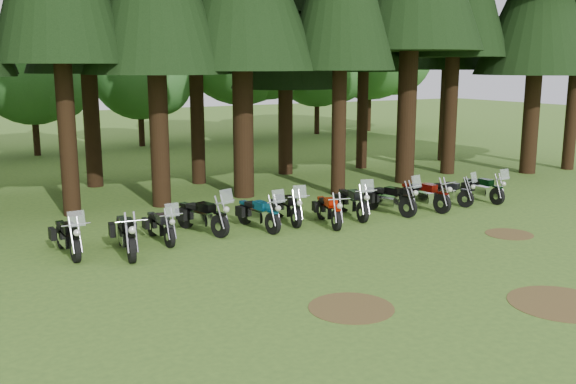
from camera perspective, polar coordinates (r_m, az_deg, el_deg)
name	(u,v)px	position (r m, az deg, el deg)	size (l,w,h in m)	color
ground	(402,261)	(16.82, 10.09, -6.07)	(120.00, 120.00, 0.00)	#3B5E22
decid_3	(37,73)	(37.84, -21.39, 9.82)	(6.12, 5.95, 7.65)	black
decid_4	(144,74)	(40.42, -12.66, 10.16)	(5.93, 5.76, 7.41)	black
decid_5	(248,44)	(42.35, -3.59, 12.96)	(8.45, 8.21, 10.56)	black
decid_6	(323,61)	(46.69, 3.10, 11.55)	(7.06, 6.86, 8.82)	black
decid_7	(376,47)	(49.21, 7.86, 12.63)	(8.44, 8.20, 10.55)	black
dirt_patch_0	(351,308)	(13.59, 5.64, -10.19)	(1.80, 1.80, 0.01)	#4C3D1E
dirt_patch_1	(509,234)	(20.23, 19.07, -3.55)	(1.40, 1.40, 0.01)	#4C3D1E
dirt_patch_2	(561,303)	(14.92, 23.11, -9.09)	(2.20, 2.20, 0.01)	#4C3D1E
motorcycle_0	(68,238)	(17.92, -18.98, -3.88)	(0.43, 2.23, 1.40)	black
motorcycle_1	(126,236)	(17.60, -14.18, -3.77)	(0.48, 2.41, 0.98)	black
motorcycle_2	(161,227)	(18.59, -11.26, -3.05)	(0.39, 2.06, 1.30)	black
motorcycle_3	(202,217)	(19.33, -7.62, -2.20)	(0.97, 2.32, 1.48)	black
motorcycle_4	(258,214)	(19.62, -2.64, -1.99)	(0.57, 2.23, 1.40)	black
motorcycle_5	(288,208)	(20.44, -0.04, -1.45)	(0.61, 2.22, 1.39)	black
motorcycle_6	(329,211)	(20.19, 3.63, -1.69)	(0.67, 2.11, 0.87)	black
motorcycle_7	(353,203)	(21.24, 5.78, -0.96)	(0.74, 2.31, 1.45)	black
motorcycle_8	(389,200)	(21.91, 8.99, -0.67)	(0.78, 2.31, 1.45)	black
motorcycle_9	(424,196)	(22.76, 11.99, -0.36)	(0.44, 2.28, 0.93)	black
motorcycle_10	(448,193)	(23.76, 14.03, -0.07)	(0.89, 2.01, 1.28)	black
motorcycle_11	(482,189)	(24.70, 16.89, 0.24)	(0.40, 2.12, 1.34)	black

